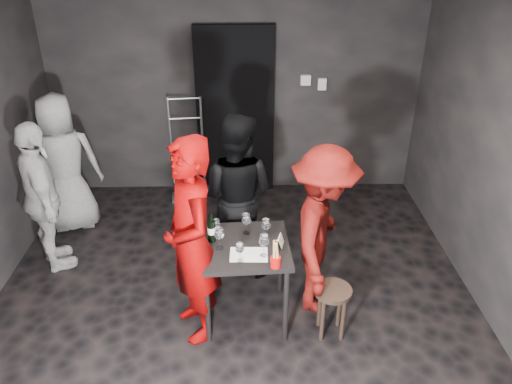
{
  "coord_description": "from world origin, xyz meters",
  "views": [
    {
      "loc": [
        0.12,
        -3.43,
        3.12
      ],
      "look_at": [
        0.2,
        0.25,
        1.12
      ],
      "focal_mm": 35.0,
      "sensor_mm": 36.0,
      "label": 1
    }
  ],
  "objects_px": {
    "bystander_grey": "(63,161)",
    "woman_black": "(236,188)",
    "tasting_table": "(246,254)",
    "breadstick_cup": "(276,254)",
    "server_red": "(190,225)",
    "bystander_cream": "(42,196)",
    "wine_bottle": "(212,230)",
    "man_maroon": "(323,229)",
    "stool": "(332,299)",
    "hand_truck": "(189,179)"
  },
  "relations": [
    {
      "from": "bystander_grey",
      "to": "woman_black",
      "type": "bearing_deg",
      "value": 143.88
    },
    {
      "from": "tasting_table",
      "to": "breadstick_cup",
      "type": "height_order",
      "value": "breadstick_cup"
    },
    {
      "from": "server_red",
      "to": "woman_black",
      "type": "relative_size",
      "value": 1.19
    },
    {
      "from": "bystander_cream",
      "to": "wine_bottle",
      "type": "bearing_deg",
      "value": -144.14
    },
    {
      "from": "man_maroon",
      "to": "wine_bottle",
      "type": "bearing_deg",
      "value": 108.15
    },
    {
      "from": "bystander_cream",
      "to": "wine_bottle",
      "type": "height_order",
      "value": "bystander_cream"
    },
    {
      "from": "man_maroon",
      "to": "bystander_grey",
      "type": "xyz_separation_m",
      "value": [
        -2.64,
        1.41,
        0.01
      ]
    },
    {
      "from": "woman_black",
      "to": "wine_bottle",
      "type": "distance_m",
      "value": 0.72
    },
    {
      "from": "stool",
      "to": "wine_bottle",
      "type": "distance_m",
      "value": 1.16
    },
    {
      "from": "woman_black",
      "to": "wine_bottle",
      "type": "bearing_deg",
      "value": 91.64
    },
    {
      "from": "bystander_cream",
      "to": "bystander_grey",
      "type": "distance_m",
      "value": 0.76
    },
    {
      "from": "man_maroon",
      "to": "breadstick_cup",
      "type": "xyz_separation_m",
      "value": [
        -0.43,
        -0.43,
        0.05
      ]
    },
    {
      "from": "man_maroon",
      "to": "bystander_grey",
      "type": "distance_m",
      "value": 2.99
    },
    {
      "from": "woman_black",
      "to": "man_maroon",
      "type": "distance_m",
      "value": 0.98
    },
    {
      "from": "stool",
      "to": "woman_black",
      "type": "bearing_deg",
      "value": 128.68
    },
    {
      "from": "woman_black",
      "to": "stool",
      "type": "bearing_deg",
      "value": 146.07
    },
    {
      "from": "stool",
      "to": "woman_black",
      "type": "distance_m",
      "value": 1.39
    },
    {
      "from": "bystander_cream",
      "to": "bystander_grey",
      "type": "height_order",
      "value": "bystander_grey"
    },
    {
      "from": "server_red",
      "to": "bystander_cream",
      "type": "relative_size",
      "value": 1.32
    },
    {
      "from": "tasting_table",
      "to": "bystander_grey",
      "type": "xyz_separation_m",
      "value": [
        -1.98,
        1.54,
        0.17
      ]
    },
    {
      "from": "woman_black",
      "to": "breadstick_cup",
      "type": "height_order",
      "value": "woman_black"
    },
    {
      "from": "stool",
      "to": "woman_black",
      "type": "xyz_separation_m",
      "value": [
        -0.8,
        1.01,
        0.52
      ]
    },
    {
      "from": "hand_truck",
      "to": "tasting_table",
      "type": "relative_size",
      "value": 1.73
    },
    {
      "from": "hand_truck",
      "to": "stool",
      "type": "distance_m",
      "value": 2.89
    },
    {
      "from": "hand_truck",
      "to": "stool",
      "type": "relative_size",
      "value": 2.76
    },
    {
      "from": "wine_bottle",
      "to": "breadstick_cup",
      "type": "bearing_deg",
      "value": -35.57
    },
    {
      "from": "hand_truck",
      "to": "breadstick_cup",
      "type": "xyz_separation_m",
      "value": [
        0.95,
        -2.56,
        0.63
      ]
    },
    {
      "from": "woman_black",
      "to": "wine_bottle",
      "type": "relative_size",
      "value": 6.5
    },
    {
      "from": "stool",
      "to": "bystander_cream",
      "type": "distance_m",
      "value": 2.89
    },
    {
      "from": "bystander_cream",
      "to": "tasting_table",
      "type": "bearing_deg",
      "value": -142.67
    },
    {
      "from": "hand_truck",
      "to": "server_red",
      "type": "height_order",
      "value": "server_red"
    },
    {
      "from": "hand_truck",
      "to": "bystander_grey",
      "type": "height_order",
      "value": "bystander_grey"
    },
    {
      "from": "stool",
      "to": "bystander_cream",
      "type": "relative_size",
      "value": 0.29
    },
    {
      "from": "stool",
      "to": "man_maroon",
      "type": "bearing_deg",
      "value": 98.36
    },
    {
      "from": "tasting_table",
      "to": "stool",
      "type": "bearing_deg",
      "value": -19.21
    },
    {
      "from": "hand_truck",
      "to": "wine_bottle",
      "type": "distance_m",
      "value": 2.32
    },
    {
      "from": "server_red",
      "to": "man_maroon",
      "type": "distance_m",
      "value": 1.16
    },
    {
      "from": "bystander_grey",
      "to": "hand_truck",
      "type": "bearing_deg",
      "value": -164.06
    },
    {
      "from": "hand_truck",
      "to": "tasting_table",
      "type": "distance_m",
      "value": 2.4
    },
    {
      "from": "tasting_table",
      "to": "bystander_cream",
      "type": "distance_m",
      "value": 2.11
    },
    {
      "from": "tasting_table",
      "to": "wine_bottle",
      "type": "distance_m",
      "value": 0.36
    },
    {
      "from": "man_maroon",
      "to": "bystander_grey",
      "type": "height_order",
      "value": "bystander_grey"
    },
    {
      "from": "breadstick_cup",
      "to": "tasting_table",
      "type": "bearing_deg",
      "value": 126.99
    },
    {
      "from": "tasting_table",
      "to": "breadstick_cup",
      "type": "distance_m",
      "value": 0.44
    },
    {
      "from": "stool",
      "to": "bystander_cream",
      "type": "height_order",
      "value": "bystander_cream"
    },
    {
      "from": "wine_bottle",
      "to": "stool",
      "type": "bearing_deg",
      "value": -17.4
    },
    {
      "from": "bystander_grey",
      "to": "wine_bottle",
      "type": "relative_size",
      "value": 6.05
    },
    {
      "from": "stool",
      "to": "breadstick_cup",
      "type": "height_order",
      "value": "breadstick_cup"
    },
    {
      "from": "hand_truck",
      "to": "wine_bottle",
      "type": "height_order",
      "value": "hand_truck"
    },
    {
      "from": "bystander_cream",
      "to": "bystander_grey",
      "type": "bearing_deg",
      "value": -28.57
    }
  ]
}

